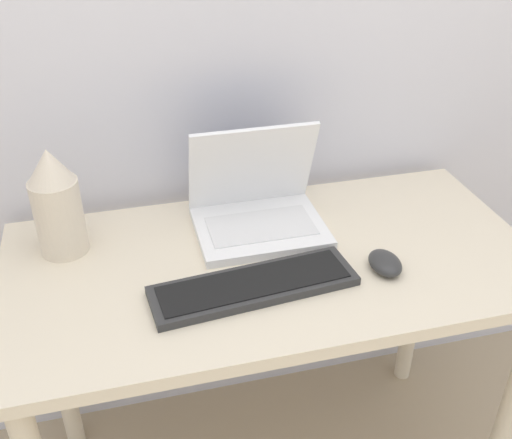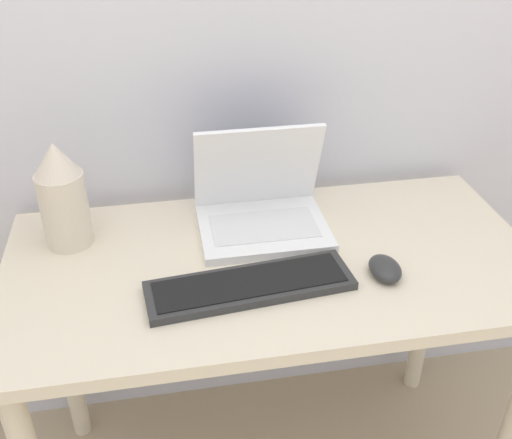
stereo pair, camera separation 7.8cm
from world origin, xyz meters
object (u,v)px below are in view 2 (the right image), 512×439
object	(u,v)px
mouse	(385,268)
vase	(62,196)
laptop	(259,206)
keyboard	(250,285)

from	to	relation	value
mouse	vase	world-z (taller)	vase
laptop	vase	distance (m)	0.44
mouse	vase	size ratio (longest dim) A/B	0.38
vase	laptop	bearing A→B (deg)	-0.94
laptop	mouse	world-z (taller)	laptop
laptop	vase	bearing A→B (deg)	179.06
keyboard	mouse	world-z (taller)	mouse
laptop	mouse	distance (m)	0.33
laptop	vase	world-z (taller)	vase
laptop	mouse	bearing A→B (deg)	-46.90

